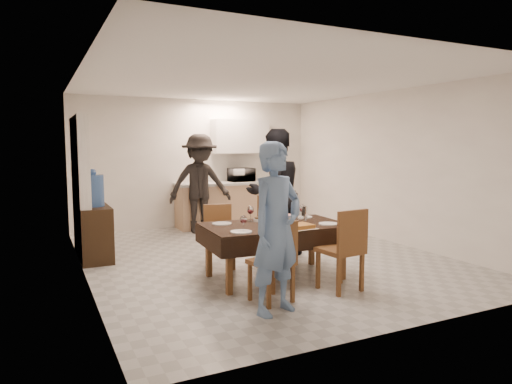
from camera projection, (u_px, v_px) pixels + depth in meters
floor at (262, 257)px, 6.88m from camera, size 5.00×6.00×0.02m
ceiling at (262, 81)px, 6.61m from camera, size 5.00×6.00×0.02m
wall_back at (197, 163)px, 9.42m from camera, size 5.00×0.02×2.60m
wall_front at (413, 188)px, 4.06m from camera, size 5.00×0.02×2.60m
wall_left at (82, 176)px, 5.65m from camera, size 0.02×6.00×2.60m
wall_right at (392, 167)px, 7.83m from camera, size 0.02×6.00×2.60m
stub_partition at (81, 187)px, 6.79m from camera, size 0.15×1.40×2.10m
kitchen_base_cabinet at (230, 205)px, 9.49m from camera, size 2.20×0.60×0.86m
kitchen_worktop at (230, 183)px, 9.44m from camera, size 2.24×0.64×0.05m
upper_cabinet at (240, 137)px, 9.60m from camera, size 1.20×0.34×0.70m
dining_table at (275, 227)px, 5.72m from camera, size 1.81×1.12×0.69m
chair_near_left at (275, 254)px, 4.79m from camera, size 0.48×0.48×0.48m
chair_near_right at (345, 242)px, 5.17m from camera, size 0.48×0.48×0.52m
chair_far_left at (222, 231)px, 6.14m from camera, size 0.46×0.46×0.46m
chair_far_right at (281, 222)px, 6.52m from camera, size 0.49×0.49×0.51m
console at (95, 233)px, 6.64m from camera, size 0.43×0.86×0.79m
water_jug at (93, 191)px, 6.58m from camera, size 0.30×0.30×0.46m
wine_bottle at (270, 212)px, 5.73m from camera, size 0.07×0.07×0.29m
water_pitcher at (301, 214)px, 5.82m from camera, size 0.14×0.14×0.22m
savoury_tart at (298, 227)px, 5.42m from camera, size 0.44×0.34×0.05m
salad_bowl at (289, 218)px, 6.01m from camera, size 0.17×0.17×0.06m
mushroom_dish at (262, 220)px, 5.95m from camera, size 0.21×0.21×0.04m
wine_glass_a at (243, 223)px, 5.25m from camera, size 0.08×0.08×0.19m
wine_glass_b at (302, 211)px, 6.17m from camera, size 0.08×0.08×0.19m
wine_glass_c at (251, 214)px, 5.89m from camera, size 0.09×0.09×0.20m
plate_near_left at (241, 232)px, 5.19m from camera, size 0.25×0.25×0.01m
plate_near_right at (329, 224)px, 5.71m from camera, size 0.25×0.25×0.01m
plate_far_left at (222, 224)px, 5.73m from camera, size 0.25×0.25×0.01m
plate_far_right at (303, 217)px, 6.25m from camera, size 0.24×0.24×0.01m
microwave at (242, 175)px, 9.54m from camera, size 0.51×0.34×0.28m
person_near at (277, 228)px, 4.52m from camera, size 0.72×0.58×1.72m
person_far at (274, 193)px, 6.87m from camera, size 1.01×0.83×1.92m
person_kitchen at (200, 184)px, 8.69m from camera, size 1.22×0.70×1.88m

